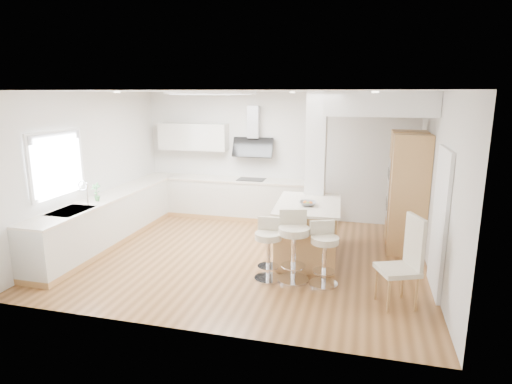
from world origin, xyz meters
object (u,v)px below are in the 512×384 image
(bar_stool_a, at_px, (268,246))
(bar_stool_c, at_px, (324,250))
(bar_stool_b, at_px, (294,242))
(dining_chair, at_px, (406,258))
(peninsula, at_px, (308,230))

(bar_stool_a, height_order, bar_stool_c, bar_stool_c)
(bar_stool_b, height_order, bar_stool_c, bar_stool_b)
(bar_stool_b, xyz_separation_m, dining_chair, (1.55, -0.40, 0.06))
(bar_stool_a, distance_m, bar_stool_b, 0.38)
(bar_stool_a, distance_m, bar_stool_c, 0.83)
(bar_stool_b, distance_m, dining_chair, 1.60)
(bar_stool_b, relative_size, bar_stool_c, 1.13)
(bar_stool_a, bearing_deg, dining_chair, -14.54)
(bar_stool_a, xyz_separation_m, bar_stool_c, (0.83, 0.02, 0.00))
(bar_stool_a, bearing_deg, bar_stool_b, 3.80)
(peninsula, xyz_separation_m, dining_chair, (1.47, -1.37, 0.17))
(peninsula, height_order, bar_stool_a, peninsula)
(bar_stool_c, bearing_deg, peninsula, 87.53)
(bar_stool_b, bearing_deg, bar_stool_a, 172.49)
(bar_stool_a, relative_size, bar_stool_c, 1.00)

